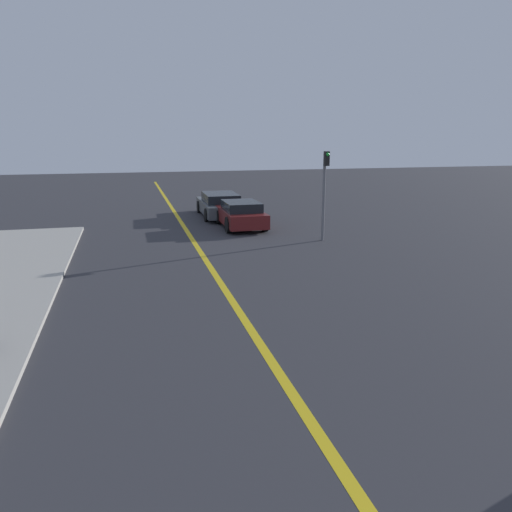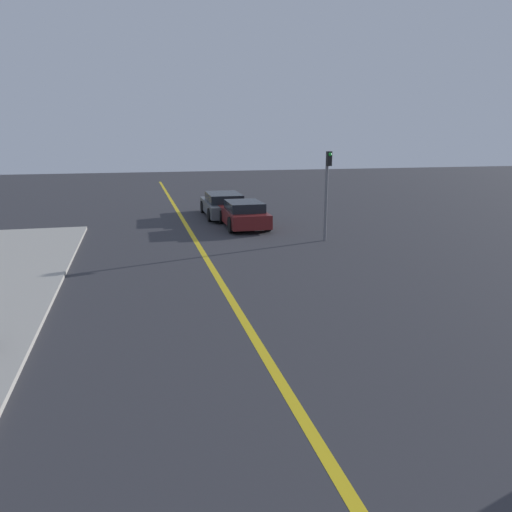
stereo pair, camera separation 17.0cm
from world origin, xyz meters
The scene contains 4 objects.
road_center_line centered at (0.00, 18.00, 0.00)m, with size 0.20×60.00×0.01m.
car_near_right_lane centered at (2.51, 24.22, 0.60)m, with size 1.86×3.88×1.21m.
car_ahead_center centered at (2.16, 27.55, 0.60)m, with size 2.03×4.70×1.23m.
traffic_light centered at (5.06, 20.57, 2.20)m, with size 0.18×0.40×3.53m.
Camera 1 is at (-2.44, 2.23, 4.17)m, focal length 35.00 mm.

